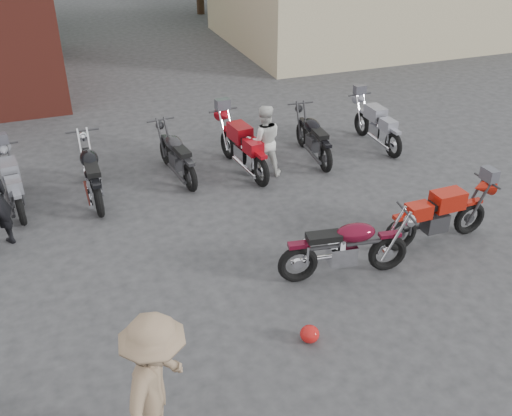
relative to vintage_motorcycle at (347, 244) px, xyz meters
name	(u,v)px	position (x,y,z in m)	size (l,w,h in m)	color
ground	(338,314)	(-0.55, -0.83, -0.61)	(90.00, 90.00, 0.00)	#2E2E31
vintage_motorcycle	(347,244)	(0.00, 0.00, 0.00)	(2.10, 0.69, 1.22)	#560A1D
sportbike	(440,213)	(2.00, 0.34, -0.02)	(2.03, 0.67, 1.18)	#AD1B0E
helmet	(310,334)	(-1.20, -1.21, -0.48)	(0.27, 0.27, 0.25)	#B51513
person_light	(264,141)	(0.08, 3.91, 0.18)	(0.77, 0.60, 1.59)	silver
person_tan	(158,389)	(-3.48, -2.22, 0.34)	(1.23, 0.71, 1.90)	#8F7458
row_bike_1	(12,181)	(-5.01, 4.26, -0.05)	(1.94, 0.64, 1.13)	gray
row_bike_2	(91,170)	(-3.52, 4.13, 0.01)	(2.12, 0.70, 1.23)	black
row_bike_3	(176,152)	(-1.71, 4.46, -0.04)	(1.96, 0.65, 1.14)	#272629
row_bike_4	(243,145)	(-0.29, 4.24, 0.02)	(2.15, 0.71, 1.25)	#A80E18
row_bike_5	(313,135)	(1.45, 4.32, -0.03)	(1.99, 0.66, 1.15)	black
row_bike_6	(377,123)	(3.19, 4.44, -0.04)	(1.97, 0.65, 1.14)	gray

